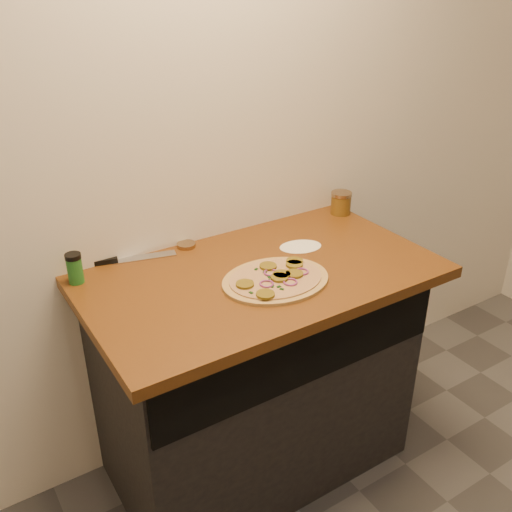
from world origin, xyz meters
TOP-DOWN VIEW (x-y plane):
  - cabinet at (0.00, 1.45)m, footprint 1.10×0.60m
  - countertop at (0.00, 1.42)m, footprint 1.20×0.70m
  - pizza at (0.00, 1.33)m, footprint 0.37×0.37m
  - chefs_knife at (-0.38, 1.74)m, footprint 0.32×0.11m
  - mason_jar_lid at (-0.13, 1.72)m, footprint 0.09×0.09m
  - salsa_jar at (0.55, 1.66)m, footprint 0.09×0.09m
  - spice_shaker at (-0.55, 1.68)m, footprint 0.05×0.05m
  - flour_spill at (0.22, 1.50)m, footprint 0.19×0.19m

SIDE VIEW (x-z plane):
  - cabinet at x=0.00m, z-range 0.00..0.86m
  - countertop at x=0.00m, z-range 0.86..0.90m
  - flour_spill at x=0.22m, z-range 0.90..0.90m
  - chefs_knife at x=-0.38m, z-range 0.90..0.92m
  - mason_jar_lid at x=-0.13m, z-range 0.90..0.91m
  - pizza at x=0.00m, z-range 0.90..0.92m
  - salsa_jar at x=0.55m, z-range 0.90..0.99m
  - spice_shaker at x=-0.55m, z-range 0.90..1.00m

